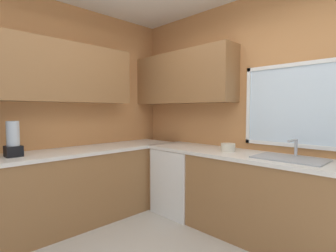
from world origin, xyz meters
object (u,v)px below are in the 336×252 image
object	(u,v)px
sink_assembly	(290,158)
blender_appliance	(13,141)
dishwasher	(182,180)
bowl	(228,147)

from	to	relation	value
sink_assembly	blender_appliance	distance (m)	2.74
dishwasher	sink_assembly	bearing A→B (deg)	1.53
sink_assembly	dishwasher	bearing A→B (deg)	-178.47
sink_assembly	blender_appliance	size ratio (longest dim) A/B	1.76
sink_assembly	bowl	world-z (taller)	sink_assembly
blender_appliance	dishwasher	bearing A→B (deg)	69.93
sink_assembly	bowl	xyz separation A→B (m)	(-0.68, -0.01, 0.03)
sink_assembly	blender_appliance	xyz separation A→B (m)	(-2.02, -1.84, 0.15)
dishwasher	blender_appliance	xyz separation A→B (m)	(-0.66, -1.81, 0.63)
sink_assembly	bowl	size ratio (longest dim) A/B	3.91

